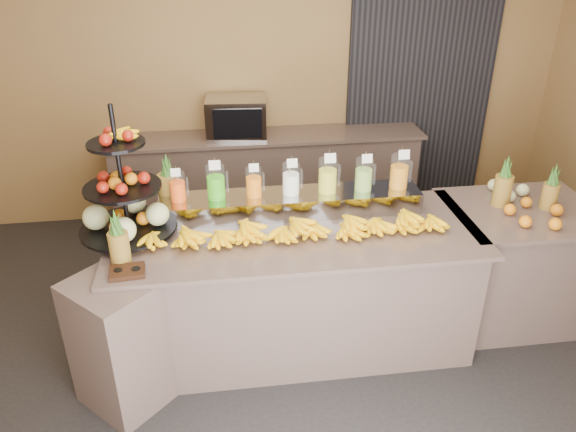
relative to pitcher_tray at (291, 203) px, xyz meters
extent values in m
plane|color=black|center=(-0.01, -0.58, -1.01)|extent=(6.00, 6.00, 0.00)
cube|color=olive|center=(-0.01, 1.93, 0.39)|extent=(6.00, 0.02, 2.80)
cube|color=black|center=(1.59, 1.88, 0.19)|extent=(1.50, 0.06, 2.20)
cube|color=gray|center=(-0.01, -0.28, -0.56)|extent=(2.40, 0.90, 0.90)
cube|color=gray|center=(-0.01, -0.28, -0.09)|extent=(2.50, 1.00, 0.03)
cube|color=gray|center=(-1.16, -0.68, -0.56)|extent=(0.71, 0.71, 0.90)
cube|color=gray|center=(1.69, -0.18, -0.56)|extent=(1.00, 0.80, 0.90)
cube|color=gray|center=(1.69, -0.18, -0.09)|extent=(1.08, 0.88, 0.03)
cube|color=gray|center=(-0.01, 1.67, -0.56)|extent=(3.00, 0.50, 0.90)
cube|color=gray|center=(-0.01, 1.67, -0.09)|extent=(3.10, 0.55, 0.03)
cube|color=gray|center=(0.00, 0.00, 0.00)|extent=(1.85, 0.30, 0.15)
cylinder|color=silver|center=(-0.78, 0.00, 0.18)|extent=(0.11, 0.11, 0.20)
cylinder|color=#F04D09|center=(-0.78, 0.00, 0.14)|extent=(0.10, 0.10, 0.14)
cylinder|color=gray|center=(-0.79, 0.01, 0.22)|extent=(0.01, 0.01, 0.24)
cube|color=white|center=(-0.78, -0.05, 0.31)|extent=(0.06, 0.02, 0.06)
cylinder|color=silver|center=(-0.52, 0.00, 0.19)|extent=(0.13, 0.13, 0.24)
cylinder|color=#35B112|center=(-0.52, 0.00, 0.16)|extent=(0.12, 0.12, 0.16)
cylinder|color=gray|center=(-0.54, 0.01, 0.25)|extent=(0.01, 0.01, 0.28)
cube|color=white|center=(-0.52, -0.06, 0.35)|extent=(0.08, 0.02, 0.07)
cylinder|color=silver|center=(-0.26, 0.00, 0.18)|extent=(0.11, 0.11, 0.21)
cylinder|color=orange|center=(-0.26, 0.00, 0.15)|extent=(0.11, 0.11, 0.14)
cylinder|color=gray|center=(-0.27, 0.01, 0.23)|extent=(0.01, 0.01, 0.24)
cube|color=white|center=(-0.26, -0.05, 0.31)|extent=(0.07, 0.02, 0.06)
cylinder|color=silver|center=(0.00, 0.00, 0.19)|extent=(0.12, 0.12, 0.22)
cylinder|color=white|center=(0.00, 0.00, 0.15)|extent=(0.11, 0.11, 0.15)
cylinder|color=gray|center=(-0.02, 0.01, 0.24)|extent=(0.01, 0.01, 0.27)
cube|color=white|center=(0.00, -0.06, 0.33)|extent=(0.07, 0.02, 0.06)
cylinder|color=silver|center=(0.26, 0.00, 0.20)|extent=(0.13, 0.13, 0.25)
cylinder|color=gold|center=(0.26, 0.00, 0.16)|extent=(0.13, 0.13, 0.17)
cylinder|color=gray|center=(0.24, 0.01, 0.25)|extent=(0.01, 0.01, 0.29)
cube|color=white|center=(0.26, -0.06, 0.35)|extent=(0.08, 0.02, 0.07)
cylinder|color=silver|center=(0.52, 0.00, 0.19)|extent=(0.13, 0.13, 0.23)
cylinder|color=#80B748|center=(0.52, 0.00, 0.15)|extent=(0.12, 0.12, 0.16)
cylinder|color=gray|center=(0.50, 0.01, 0.24)|extent=(0.01, 0.01, 0.27)
cube|color=white|center=(0.52, -0.06, 0.34)|extent=(0.07, 0.02, 0.06)
cylinder|color=silver|center=(0.78, 0.00, 0.20)|extent=(0.13, 0.13, 0.24)
cylinder|color=orange|center=(0.78, 0.00, 0.16)|extent=(0.12, 0.12, 0.17)
cylinder|color=gray|center=(0.76, 0.01, 0.25)|extent=(0.01, 0.01, 0.29)
cube|color=white|center=(0.78, -0.06, 0.35)|extent=(0.08, 0.02, 0.07)
ellipsoid|color=#F5AE0C|center=(-0.94, -0.33, -0.02)|extent=(0.25, 0.19, 0.11)
ellipsoid|color=#F5AE0C|center=(-0.73, -0.33, -0.02)|extent=(0.25, 0.19, 0.11)
ellipsoid|color=#F5AE0C|center=(-0.53, -0.33, -0.02)|extent=(0.25, 0.19, 0.11)
ellipsoid|color=#F5AE0C|center=(-0.32, -0.33, -0.02)|extent=(0.25, 0.19, 0.11)
ellipsoid|color=#F5AE0C|center=(-0.12, -0.33, -0.02)|extent=(0.25, 0.19, 0.11)
ellipsoid|color=#F5AE0C|center=(0.09, -0.33, -0.02)|extent=(0.25, 0.19, 0.11)
ellipsoid|color=#F5AE0C|center=(0.30, -0.33, -0.02)|extent=(0.25, 0.19, 0.11)
ellipsoid|color=#F5AE0C|center=(0.50, -0.33, -0.02)|extent=(0.25, 0.19, 0.11)
ellipsoid|color=#F5AE0C|center=(0.71, -0.33, -0.02)|extent=(0.25, 0.19, 0.11)
ellipsoid|color=#F5AE0C|center=(0.92, -0.33, -0.02)|extent=(0.25, 0.19, 0.11)
ellipsoid|color=#F5AE0C|center=(-0.75, -0.33, 0.05)|extent=(0.21, 0.17, 0.10)
ellipsoid|color=#F5AE0C|center=(-0.38, -0.33, 0.05)|extent=(0.21, 0.17, 0.10)
ellipsoid|color=#F5AE0C|center=(-0.01, -0.33, 0.05)|extent=(0.21, 0.17, 0.10)
ellipsoid|color=#F5AE0C|center=(0.36, -0.33, 0.05)|extent=(0.21, 0.17, 0.10)
ellipsoid|color=#F5AE0C|center=(0.73, -0.33, 0.05)|extent=(0.21, 0.17, 0.10)
cylinder|color=black|center=(-1.11, -0.17, 0.37)|extent=(0.03, 0.03, 0.89)
cylinder|color=black|center=(-1.11, -0.17, -0.03)|extent=(0.70, 0.70, 0.02)
cylinder|color=black|center=(-1.11, -0.17, 0.27)|extent=(0.54, 0.54, 0.02)
cylinder|color=black|center=(-1.11, -0.17, 0.57)|extent=(0.39, 0.39, 0.02)
sphere|color=beige|center=(-0.91, -0.17, 0.07)|extent=(0.17, 0.17, 0.17)
sphere|color=maroon|center=(-0.97, -0.17, 0.32)|extent=(0.08, 0.08, 0.08)
sphere|color=orange|center=(-1.21, -0.17, 0.03)|extent=(0.09, 0.09, 0.09)
cube|color=black|center=(-1.07, -0.65, -0.06)|extent=(0.22, 0.17, 0.03)
cylinder|color=brown|center=(-1.12, -0.52, 0.03)|extent=(0.12, 0.12, 0.21)
cone|color=#25521B|center=(-1.12, -0.52, 0.21)|extent=(0.06, 0.06, 0.16)
cylinder|color=brown|center=(-0.85, 0.14, 0.07)|extent=(0.15, 0.15, 0.29)
cone|color=#25521B|center=(-0.85, 0.14, 0.29)|extent=(0.08, 0.08, 0.16)
cylinder|color=brown|center=(1.55, -0.08, 0.04)|extent=(0.12, 0.12, 0.23)
cylinder|color=brown|center=(1.86, -0.18, 0.02)|extent=(0.12, 0.12, 0.19)
ellipsoid|color=orange|center=(1.69, -0.32, -0.03)|extent=(0.35, 0.23, 0.09)
cube|color=gray|center=(-0.29, 1.67, 0.11)|extent=(0.59, 0.44, 0.38)
camera|label=1|loc=(-0.50, -3.53, 1.78)|focal=35.00mm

